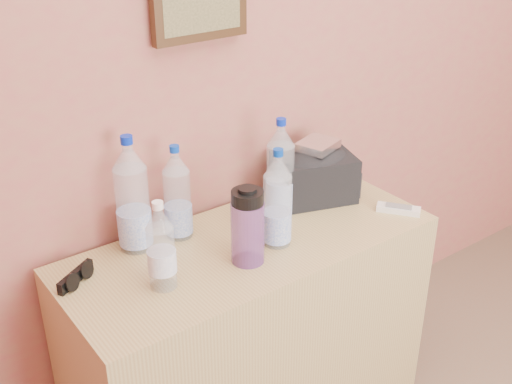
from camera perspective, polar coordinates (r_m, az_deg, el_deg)
dresser at (r=2.13m, az=-0.51°, el=-12.69°), size 1.15×0.48×0.72m
pet_large_a at (r=1.85m, az=-10.92°, el=-0.71°), size 0.10×0.10×0.35m
pet_large_b at (r=1.91m, az=-7.01°, el=-0.45°), size 0.08×0.08×0.30m
pet_large_c at (r=2.02m, az=2.17°, el=1.78°), size 0.09×0.09×0.32m
pet_large_d at (r=1.85m, az=1.90°, el=-0.98°), size 0.08×0.08×0.30m
pet_small at (r=1.69m, az=-8.43°, el=-5.14°), size 0.07×0.07×0.25m
nalgene_bottle at (r=1.78m, az=-0.75°, el=-3.01°), size 0.09×0.09×0.23m
sunglasses at (r=1.80m, az=-15.75°, el=-7.26°), size 0.14×0.11×0.04m
ac_remote at (r=2.13m, az=12.55°, el=-1.50°), size 0.12×0.14×0.02m
toiletry_bag at (r=2.14m, az=5.17°, el=1.57°), size 0.30×0.25×0.17m
foil_packet at (r=2.12m, az=5.51°, el=4.17°), size 0.15×0.14×0.03m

